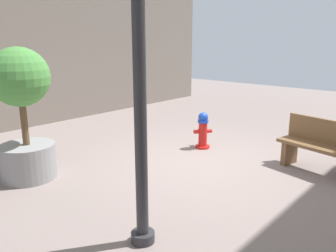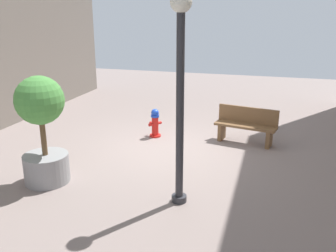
{
  "view_description": "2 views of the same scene",
  "coord_description": "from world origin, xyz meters",
  "px_view_note": "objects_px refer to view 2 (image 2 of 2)",
  "views": [
    {
      "loc": [
        -3.6,
        5.04,
        2.31
      ],
      "look_at": [
        0.22,
        0.73,
        0.84
      ],
      "focal_mm": 36.14,
      "sensor_mm": 36.0,
      "label": 1
    },
    {
      "loc": [
        -2.58,
        8.59,
        3.43
      ],
      "look_at": [
        -0.18,
        0.41,
        0.73
      ],
      "focal_mm": 39.72,
      "sensor_mm": 36.0,
      "label": 2
    }
  ],
  "objects_px": {
    "bench_near": "(246,125)",
    "fire_hydrant": "(155,123)",
    "planter_tree": "(42,126)",
    "street_lamp": "(180,78)"
  },
  "relations": [
    {
      "from": "bench_near",
      "to": "fire_hydrant",
      "type": "bearing_deg",
      "value": 5.04
    },
    {
      "from": "fire_hydrant",
      "to": "planter_tree",
      "type": "xyz_separation_m",
      "value": [
        1.25,
        3.34,
        0.82
      ]
    },
    {
      "from": "planter_tree",
      "to": "street_lamp",
      "type": "distance_m",
      "value": 3.04
    },
    {
      "from": "bench_near",
      "to": "street_lamp",
      "type": "distance_m",
      "value": 4.14
    },
    {
      "from": "fire_hydrant",
      "to": "street_lamp",
      "type": "height_order",
      "value": "street_lamp"
    },
    {
      "from": "planter_tree",
      "to": "street_lamp",
      "type": "bearing_deg",
      "value": 179.07
    },
    {
      "from": "planter_tree",
      "to": "bench_near",
      "type": "bearing_deg",
      "value": -136.28
    },
    {
      "from": "bench_near",
      "to": "planter_tree",
      "type": "bearing_deg",
      "value": 43.72
    },
    {
      "from": "fire_hydrant",
      "to": "planter_tree",
      "type": "bearing_deg",
      "value": 69.54
    },
    {
      "from": "fire_hydrant",
      "to": "bench_near",
      "type": "distance_m",
      "value": 2.49
    }
  ]
}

